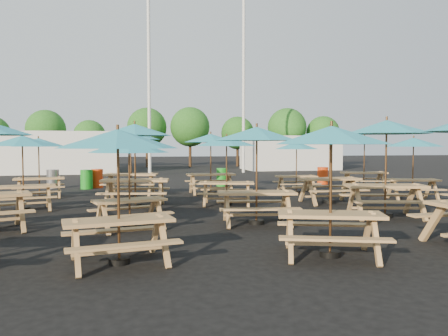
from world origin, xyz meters
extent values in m
plane|color=black|center=(0.00, 0.00, 0.00)|extent=(120.00, 120.00, 0.00)
cube|color=#A7784A|center=(-6.19, 0.21, 0.70)|extent=(1.82, 1.04, 0.06)
cube|color=#A7784A|center=(-6.05, -0.41, 0.43)|extent=(1.72, 0.62, 0.04)
cube|color=#A7784A|center=(-6.34, 0.82, 0.43)|extent=(1.72, 0.62, 0.04)
cylinder|color=black|center=(-6.19, 0.21, 0.05)|extent=(0.34, 0.34, 0.10)
cylinder|color=brown|center=(-6.19, 0.21, 1.09)|extent=(0.04, 0.04, 2.19)
cone|color=teal|center=(-6.19, 0.21, 2.02)|extent=(2.32, 2.32, 0.30)
cube|color=#A7784A|center=(-6.37, 3.40, 0.69)|extent=(1.77, 0.91, 0.06)
cube|color=#A7784A|center=(-6.28, 2.79, 0.42)|extent=(1.71, 0.50, 0.04)
cube|color=#A7784A|center=(-6.47, 4.01, 0.42)|extent=(1.71, 0.50, 0.04)
cylinder|color=black|center=(-6.37, 3.40, 0.05)|extent=(0.34, 0.34, 0.09)
cylinder|color=brown|center=(-6.37, 3.40, 1.08)|extent=(0.04, 0.04, 2.16)
cone|color=teal|center=(-6.37, 3.40, 1.99)|extent=(2.18, 2.18, 0.30)
cube|color=#A7784A|center=(-3.36, -6.17, 0.69)|extent=(1.78, 0.95, 0.06)
cube|color=#A7784A|center=(-3.25, -6.78, 0.42)|extent=(1.71, 0.53, 0.04)
cube|color=#A7784A|center=(-3.47, -5.56, 0.42)|extent=(1.71, 0.53, 0.04)
cylinder|color=black|center=(-3.36, -6.17, 0.05)|extent=(0.34, 0.34, 0.09)
cylinder|color=brown|center=(-3.36, -6.17, 1.08)|extent=(0.04, 0.04, 2.16)
cone|color=teal|center=(-3.36, -6.17, 1.99)|extent=(2.21, 2.21, 0.30)
cube|color=#A7784A|center=(-3.20, -3.25, 0.65)|extent=(1.70, 1.07, 0.05)
cube|color=#A7784A|center=(-3.02, -3.80, 0.40)|extent=(1.58, 0.69, 0.04)
cube|color=#A7784A|center=(-3.38, -2.70, 0.40)|extent=(1.58, 0.69, 0.04)
cylinder|color=black|center=(-3.20, -3.25, 0.04)|extent=(0.32, 0.32, 0.09)
cylinder|color=brown|center=(-3.20, -3.25, 1.01)|extent=(0.04, 0.04, 2.02)
cone|color=teal|center=(-3.20, -3.25, 1.87)|extent=(2.24, 2.24, 0.28)
cube|color=#A7784A|center=(-3.03, 0.27, 0.82)|extent=(2.09, 1.06, 0.07)
cube|color=#A7784A|center=(-3.14, -0.46, 0.50)|extent=(2.02, 0.57, 0.04)
cube|color=#A7784A|center=(-2.92, 0.99, 0.50)|extent=(2.02, 0.57, 0.04)
cylinder|color=black|center=(-3.03, 0.27, 0.06)|extent=(0.40, 0.40, 0.11)
cylinder|color=brown|center=(-3.03, 0.27, 1.28)|extent=(0.05, 0.05, 2.56)
cone|color=teal|center=(-3.03, 0.27, 2.36)|extent=(2.56, 2.56, 0.36)
cube|color=#A7784A|center=(-3.15, 3.40, 0.79)|extent=(2.04, 1.09, 0.06)
cube|color=#A7784A|center=(-3.28, 2.71, 0.48)|extent=(1.95, 0.62, 0.04)
cube|color=#A7784A|center=(-3.02, 4.10, 0.48)|extent=(1.95, 0.62, 0.04)
cylinder|color=black|center=(-3.15, 3.40, 0.05)|extent=(0.39, 0.39, 0.11)
cylinder|color=brown|center=(-3.15, 3.40, 1.23)|extent=(0.05, 0.05, 2.47)
cone|color=teal|center=(-3.15, 3.40, 2.27)|extent=(2.54, 2.54, 0.34)
cube|color=#A7784A|center=(0.13, -6.46, 0.72)|extent=(1.87, 1.19, 0.06)
cube|color=#A7784A|center=(-0.07, -7.07, 0.44)|extent=(1.74, 0.78, 0.04)
cube|color=#A7784A|center=(0.33, -5.86, 0.44)|extent=(1.74, 0.78, 0.04)
cylinder|color=black|center=(0.13, -6.46, 0.05)|extent=(0.35, 0.35, 0.10)
cylinder|color=brown|center=(0.13, -6.46, 1.12)|extent=(0.04, 0.04, 2.24)
cone|color=teal|center=(0.13, -6.46, 2.06)|extent=(2.49, 2.49, 0.31)
cube|color=#A7784A|center=(-0.23, -3.27, 0.76)|extent=(1.92, 0.97, 0.06)
cube|color=#A7784A|center=(-0.33, -3.93, 0.46)|extent=(1.85, 0.52, 0.04)
cube|color=#A7784A|center=(-0.13, -2.60, 0.46)|extent=(1.85, 0.52, 0.04)
cylinder|color=black|center=(-0.23, -3.27, 0.05)|extent=(0.37, 0.37, 0.10)
cylinder|color=brown|center=(-0.23, -3.27, 1.17)|extent=(0.04, 0.04, 2.35)
cone|color=teal|center=(-0.23, -3.27, 2.16)|extent=(2.35, 2.35, 0.33)
cube|color=#A7784A|center=(-0.22, 0.11, 0.70)|extent=(1.82, 1.05, 0.06)
cube|color=#A7784A|center=(-0.36, -0.50, 0.43)|extent=(1.72, 0.63, 0.04)
cube|color=#A7784A|center=(-0.07, 0.72, 0.43)|extent=(1.72, 0.63, 0.04)
cylinder|color=black|center=(-0.22, 0.11, 0.05)|extent=(0.34, 0.34, 0.10)
cylinder|color=brown|center=(-0.22, 0.11, 1.09)|extent=(0.04, 0.04, 2.19)
cone|color=teal|center=(-0.22, 0.11, 2.02)|extent=(2.33, 2.33, 0.30)
cube|color=#A7784A|center=(-0.12, 3.37, 0.76)|extent=(1.84, 0.72, 0.06)
cube|color=#A7784A|center=(-0.12, 2.70, 0.46)|extent=(1.84, 0.26, 0.04)
cube|color=#A7784A|center=(-0.12, 4.05, 0.46)|extent=(1.84, 0.26, 0.04)
cylinder|color=black|center=(-0.12, 3.37, 0.05)|extent=(0.37, 0.37, 0.10)
cylinder|color=brown|center=(-0.12, 3.37, 1.18)|extent=(0.04, 0.04, 2.35)
cone|color=teal|center=(-0.12, 3.37, 2.17)|extent=(2.08, 2.08, 0.33)
cube|color=#A7784A|center=(3.35, -3.02, 0.82)|extent=(2.14, 1.24, 0.07)
cube|color=#A7784A|center=(3.17, -3.74, 0.50)|extent=(2.01, 0.75, 0.04)
cube|color=#A7784A|center=(3.53, -2.31, 0.50)|extent=(2.01, 0.75, 0.04)
cylinder|color=black|center=(3.35, -3.02, 0.06)|extent=(0.40, 0.40, 0.11)
cylinder|color=brown|center=(3.35, -3.02, 1.28)|extent=(0.05, 0.05, 2.56)
cone|color=teal|center=(3.35, -3.02, 2.36)|extent=(2.74, 2.74, 0.36)
cube|color=#A7784A|center=(3.16, -0.14, 0.79)|extent=(1.93, 0.75, 0.06)
cube|color=#A7784A|center=(3.16, -0.84, 0.48)|extent=(1.93, 0.27, 0.04)
cube|color=#A7784A|center=(3.16, 0.57, 0.48)|extent=(1.93, 0.27, 0.04)
cylinder|color=black|center=(3.16, -0.14, 0.05)|extent=(0.39, 0.39, 0.11)
cylinder|color=brown|center=(3.16, -0.14, 1.23)|extent=(0.05, 0.05, 2.47)
cone|color=teal|center=(3.16, -0.14, 2.27)|extent=(2.18, 2.18, 0.34)
cube|color=#A7784A|center=(3.27, 3.04, 0.66)|extent=(1.64, 0.76, 0.05)
cube|color=#A7784A|center=(3.22, 2.46, 0.40)|extent=(1.61, 0.37, 0.04)
cube|color=#A7784A|center=(3.33, 3.63, 0.40)|extent=(1.61, 0.37, 0.04)
cylinder|color=black|center=(3.27, 3.04, 0.04)|extent=(0.32, 0.32, 0.09)
cylinder|color=brown|center=(3.27, 3.04, 1.02)|extent=(0.04, 0.04, 2.04)
cone|color=teal|center=(3.27, 3.04, 1.88)|extent=(1.95, 1.95, 0.28)
cube|color=#A7784A|center=(6.34, 0.03, 0.70)|extent=(1.80, 1.07, 0.06)
cube|color=#A7784A|center=(6.18, -0.57, 0.42)|extent=(1.70, 0.66, 0.04)
cube|color=#A7784A|center=(6.50, 0.63, 0.42)|extent=(1.70, 0.66, 0.04)
cylinder|color=black|center=(6.34, 0.03, 0.05)|extent=(0.34, 0.34, 0.09)
cylinder|color=brown|center=(6.34, 0.03, 1.08)|extent=(0.04, 0.04, 2.16)
cone|color=teal|center=(6.34, 0.03, 1.99)|extent=(2.34, 2.34, 0.30)
cube|color=#A7784A|center=(6.35, 3.26, 0.74)|extent=(1.90, 1.03, 0.06)
cube|color=#A7784A|center=(6.23, 2.61, 0.45)|extent=(1.82, 0.58, 0.04)
cube|color=#A7784A|center=(6.48, 3.91, 0.45)|extent=(1.82, 0.58, 0.04)
cylinder|color=black|center=(6.35, 3.26, 0.05)|extent=(0.36, 0.36, 0.10)
cylinder|color=brown|center=(6.35, 3.26, 1.15)|extent=(0.04, 0.04, 2.30)
cone|color=teal|center=(6.35, 3.26, 2.12)|extent=(2.38, 2.38, 0.32)
cylinder|color=gray|center=(-6.48, 6.85, 0.41)|extent=(0.52, 0.52, 0.83)
cylinder|color=red|center=(-4.62, 6.82, 0.41)|extent=(0.52, 0.52, 0.83)
cylinder|color=#18861C|center=(-5.02, 6.35, 0.41)|extent=(0.52, 0.52, 0.83)
cylinder|color=#18861C|center=(0.96, 6.37, 0.41)|extent=(0.52, 0.52, 0.83)
cylinder|color=red|center=(5.93, 6.35, 0.41)|extent=(0.52, 0.52, 0.83)
cylinder|color=silver|center=(-2.00, 14.00, 6.00)|extent=(0.20, 0.20, 12.00)
cylinder|color=silver|center=(4.50, 16.00, 6.00)|extent=(0.20, 0.20, 12.00)
cube|color=silver|center=(-8.00, 18.00, 1.40)|extent=(8.00, 4.00, 2.80)
cube|color=silver|center=(9.00, 19.00, 1.30)|extent=(7.00, 4.00, 2.60)
cylinder|color=#382314|center=(-9.74, 23.90, 1.07)|extent=(0.24, 0.24, 2.14)
sphere|color=#1E5919|center=(-9.74, 23.90, 3.16)|extent=(3.11, 3.11, 3.11)
cylinder|color=#382314|center=(-6.39, 23.65, 0.89)|extent=(0.24, 0.24, 1.78)
sphere|color=#1E5919|center=(-6.39, 23.65, 2.63)|extent=(2.59, 2.59, 2.59)
cylinder|color=#382314|center=(-1.75, 24.72, 1.16)|extent=(0.24, 0.24, 2.31)
sphere|color=#1E5919|center=(-1.75, 24.72, 3.41)|extent=(3.36, 3.36, 3.36)
cylinder|color=#382314|center=(1.90, 24.26, 1.17)|extent=(0.24, 0.24, 2.35)
sphere|color=#1E5919|center=(1.90, 24.26, 3.47)|extent=(3.41, 3.41, 3.41)
cylinder|color=#382314|center=(6.22, 24.67, 1.01)|extent=(0.24, 0.24, 2.02)
sphere|color=#1E5919|center=(6.22, 24.67, 2.98)|extent=(2.94, 2.94, 2.94)
cylinder|color=#382314|center=(10.23, 22.90, 1.16)|extent=(0.24, 0.24, 2.32)
sphere|color=#1E5919|center=(10.23, 22.90, 3.43)|extent=(3.38, 3.38, 3.38)
cylinder|color=#382314|center=(13.63, 22.92, 1.02)|extent=(0.24, 0.24, 2.03)
sphere|color=#1E5919|center=(13.63, 22.92, 3.00)|extent=(2.95, 2.95, 2.95)
camera|label=1|loc=(-3.17, -13.24, 1.89)|focal=35.00mm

